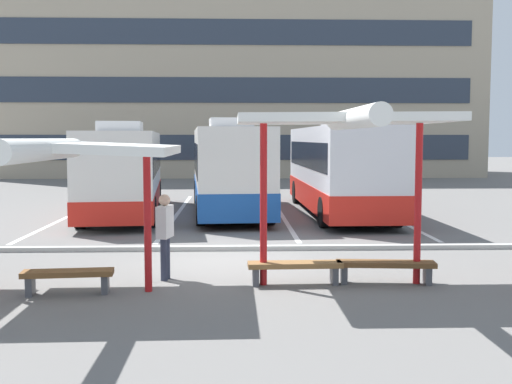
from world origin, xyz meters
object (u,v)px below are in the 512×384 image
Objects in this scene: bench_1 at (68,276)px; bench_2 at (295,268)px; coach_bus_1 at (229,170)px; waiting_shelter_2 at (344,123)px; waiting_shelter_1 at (63,150)px; coach_bus_0 at (124,172)px; bench_3 at (386,267)px; waiting_passenger_1 at (165,230)px; coach_bus_2 at (339,170)px.

bench_2 is at bearing 8.28° from bench_1.
coach_bus_1 is 5.66× the size of bench_2.
waiting_shelter_1 is at bearing -174.72° from waiting_shelter_2.
bench_2 is at bearing -65.41° from coach_bus_0.
coach_bus_1 reaches higher than bench_2.
waiting_shelter_2 is (5.17, 0.48, 0.50)m from waiting_shelter_1.
waiting_shelter_2 is (5.17, 0.37, 2.82)m from bench_1.
waiting_passenger_1 is (-4.40, 0.51, 0.68)m from bench_3.
bench_1 is 6.10m from bench_3.
coach_bus_1 is 13.13m from bench_1.
coach_bus_1 reaches higher than waiting_shelter_1.
coach_bus_2 is at bearing 0.37° from coach_bus_0.
coach_bus_2 is 6.25× the size of waiting_passenger_1.
coach_bus_1 reaches higher than waiting_passenger_1.
waiting_shelter_2 is 2.97m from bench_3.
bench_2 is 1.07× the size of waiting_passenger_1.
waiting_shelter_2 is at bearing -15.29° from bench_2.
coach_bus_2 is 14.32m from waiting_shelter_1.
coach_bus_2 is at bearing 64.06° from waiting_passenger_1.
coach_bus_1 is 12.28m from bench_2.
waiting_shelter_1 is at bearing -85.13° from coach_bus_0.
waiting_shelter_2 is (-1.92, -11.92, 1.49)m from coach_bus_2.
bench_1 is at bearing -85.09° from coach_bus_0.
coach_bus_1 is 6.04× the size of waiting_passenger_1.
coach_bus_0 is 8.14m from coach_bus_2.
coach_bus_0 is 5.70× the size of bench_2.
waiting_shelter_1 is (-2.87, -12.85, 1.01)m from coach_bus_1.
waiting_passenger_1 is (-2.60, 0.53, 0.68)m from bench_2.
bench_2 is (1.39, -12.13, -1.31)m from coach_bus_1.
coach_bus_1 is 0.97× the size of coach_bus_2.
bench_2 is (-0.90, 0.25, -2.82)m from waiting_shelter_2.
waiting_shelter_1 is 5.21m from waiting_shelter_2.
coach_bus_1 is (3.92, 0.50, 0.05)m from coach_bus_0.
bench_3 is 4.48m from waiting_passenger_1.
coach_bus_2 reaches higher than bench_3.
coach_bus_0 reaches higher than waiting_shelter_2.
bench_2 is at bearing -103.60° from coach_bus_2.
coach_bus_2 reaches higher than bench_1.
coach_bus_1 is at bearing 100.50° from waiting_shelter_2.
waiting_passenger_1 is at bearing -115.94° from coach_bus_2.
waiting_shelter_2 reaches higher than bench_1.
bench_3 is (3.19, -12.11, -1.31)m from coach_bus_1.
bench_1 is 5.90m from waiting_shelter_2.
waiting_passenger_1 is (2.72, -11.10, -0.57)m from coach_bus_0.
coach_bus_0 is at bearing -179.63° from coach_bus_2.
coach_bus_2 is 2.18× the size of waiting_shelter_1.
waiting_passenger_1 is at bearing 34.58° from bench_1.
waiting_shelter_1 is at bearing -170.38° from bench_2.
coach_bus_1 is 4.24m from coach_bus_2.
coach_bus_0 is 6.08× the size of waiting_passenger_1.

